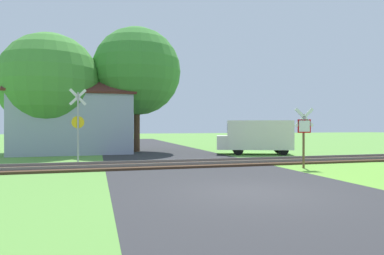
% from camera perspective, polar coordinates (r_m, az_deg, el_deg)
% --- Properties ---
extents(ground_plane, '(160.00, 160.00, 0.00)m').
position_cam_1_polar(ground_plane, '(9.89, 9.99, -10.64)').
color(ground_plane, '#5B933D').
extents(road_asphalt, '(7.70, 80.00, 0.01)m').
position_cam_1_polar(road_asphalt, '(11.70, 5.70, -8.94)').
color(road_asphalt, '#2D2D30').
rests_on(road_asphalt, ground).
extents(rail_track, '(60.00, 2.60, 0.22)m').
position_cam_1_polar(rail_track, '(16.45, -0.74, -6.09)').
color(rail_track, '#422D1E').
rests_on(rail_track, ground).
extents(stop_sign_near, '(0.87, 0.21, 2.69)m').
position_cam_1_polar(stop_sign_near, '(15.94, 18.15, -0.74)').
color(stop_sign_near, brown).
rests_on(stop_sign_near, ground).
extents(crossing_sign_far, '(0.87, 0.18, 3.82)m').
position_cam_1_polar(crossing_sign_far, '(18.69, -18.47, 1.11)').
color(crossing_sign_far, '#9E9EA5').
rests_on(crossing_sign_far, ground).
extents(house, '(8.18, 6.34, 5.85)m').
position_cam_1_polar(house, '(25.63, -19.05, 0.95)').
color(house, '#99A3B7').
rests_on(house, ground).
extents(tree_center, '(6.41, 6.41, 9.10)m').
position_cam_1_polar(tree_center, '(25.74, -9.19, 9.19)').
color(tree_center, '#513823').
rests_on(tree_center, ground).
extents(tree_left, '(6.67, 6.67, 8.14)m').
position_cam_1_polar(tree_left, '(25.21, -22.60, 6.87)').
color(tree_left, '#513823').
rests_on(tree_left, ground).
extents(mail_truck, '(5.24, 3.42, 2.24)m').
position_cam_1_polar(mail_truck, '(23.11, 10.69, -1.35)').
color(mail_truck, silver).
rests_on(mail_truck, ground).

